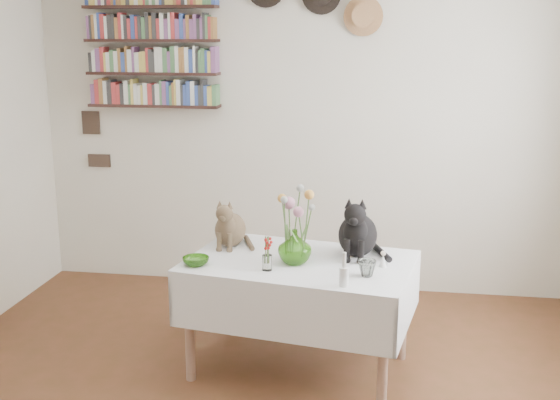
% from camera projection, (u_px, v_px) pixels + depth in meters
% --- Properties ---
extents(room, '(4.08, 4.58, 2.58)m').
position_uv_depth(room, '(234.00, 194.00, 3.09)').
color(room, brown).
rests_on(room, ground).
extents(dining_table, '(1.38, 1.01, 0.68)m').
position_uv_depth(dining_table, '(300.00, 288.00, 4.04)').
color(dining_table, white).
rests_on(dining_table, room).
extents(tabby_cat, '(0.22, 0.28, 0.31)m').
position_uv_depth(tabby_cat, '(230.00, 221.00, 4.25)').
color(tabby_cat, brown).
rests_on(tabby_cat, dining_table).
extents(black_cat, '(0.27, 0.34, 0.37)m').
position_uv_depth(black_cat, '(358.00, 224.00, 4.06)').
color(black_cat, black).
rests_on(black_cat, dining_table).
extents(flower_vase, '(0.21, 0.21, 0.20)m').
position_uv_depth(flower_vase, '(295.00, 247.00, 3.92)').
color(flower_vase, '#75C43F').
rests_on(flower_vase, dining_table).
extents(green_bowl, '(0.18, 0.18, 0.05)m').
position_uv_depth(green_bowl, '(196.00, 261.00, 3.91)').
color(green_bowl, '#75C43F').
rests_on(green_bowl, dining_table).
extents(drinking_glass, '(0.11, 0.11, 0.09)m').
position_uv_depth(drinking_glass, '(367.00, 268.00, 3.73)').
color(drinking_glass, white).
rests_on(drinking_glass, dining_table).
extents(candlestick, '(0.05, 0.05, 0.18)m').
position_uv_depth(candlestick, '(344.00, 275.00, 3.58)').
color(candlestick, white).
rests_on(candlestick, dining_table).
extents(berry_jar, '(0.05, 0.05, 0.22)m').
position_uv_depth(berry_jar, '(267.00, 253.00, 3.81)').
color(berry_jar, white).
rests_on(berry_jar, dining_table).
extents(porcelain_figurine, '(0.05, 0.05, 0.09)m').
position_uv_depth(porcelain_figurine, '(383.00, 260.00, 3.88)').
color(porcelain_figurine, white).
rests_on(porcelain_figurine, dining_table).
extents(flower_bouquet, '(0.17, 0.13, 0.39)m').
position_uv_depth(flower_bouquet, '(295.00, 204.00, 3.88)').
color(flower_bouquet, '#4C7233').
rests_on(flower_bouquet, flower_vase).
extents(bookshelf_unit, '(1.00, 0.16, 0.91)m').
position_uv_depth(bookshelf_unit, '(152.00, 46.00, 5.19)').
color(bookshelf_unit, '#321B16').
rests_on(bookshelf_unit, room).
extents(wall_art_plaques, '(0.21, 0.02, 0.44)m').
position_uv_depth(wall_art_plaques, '(94.00, 139.00, 5.51)').
color(wall_art_plaques, '#38281E').
rests_on(wall_art_plaques, room).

